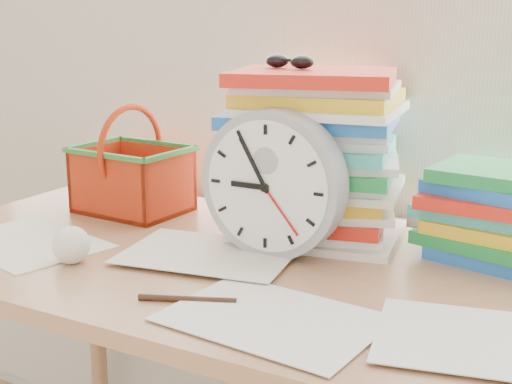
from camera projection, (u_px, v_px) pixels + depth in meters
The scene contains 9 objects.
desk at pixel (247, 299), 1.32m from camera, with size 1.40×0.70×0.75m.
paper_stack at pixel (314, 155), 1.42m from camera, with size 0.35×0.29×0.33m, color white, non-canonical shape.
clock at pixel (273, 184), 1.30m from camera, with size 0.28×0.28×0.06m, color #9699A4.
sunglasses at pixel (289, 62), 1.40m from camera, with size 0.12×0.10×0.03m, color black, non-canonical shape.
book_stack at pixel (494, 214), 1.30m from camera, with size 0.28×0.22×0.17m, color white, non-canonical shape.
basket at pixel (132, 160), 1.60m from camera, with size 0.24×0.19×0.24m, color red, non-canonical shape.
crumpled_ball at pixel (71, 245), 1.29m from camera, with size 0.07×0.07×0.07m, color white.
pen at pixel (187, 299), 1.12m from camera, with size 0.01×0.01×0.16m, color black.
scattered_papers at pixel (246, 258), 1.30m from camera, with size 1.26×0.42×0.02m, color white, non-canonical shape.
Camera 1 is at (0.62, 0.53, 1.19)m, focal length 50.00 mm.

